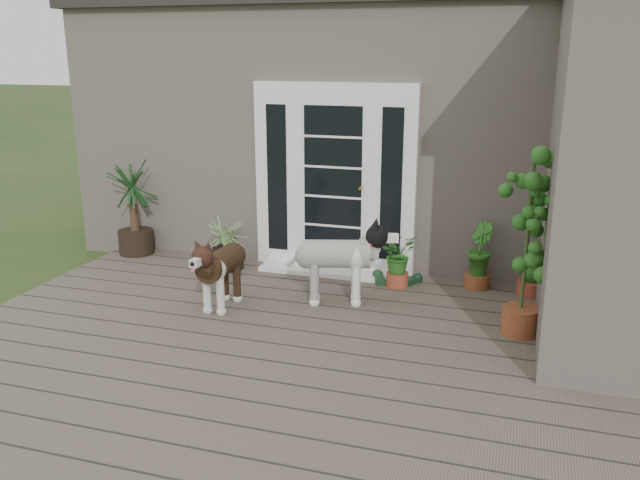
% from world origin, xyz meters
% --- Properties ---
extents(deck, '(6.20, 4.60, 0.12)m').
position_xyz_m(deck, '(0.00, 0.40, 0.06)').
color(deck, '#6B5B4C').
rests_on(deck, ground).
extents(house_main, '(7.40, 4.00, 3.10)m').
position_xyz_m(house_main, '(0.00, 4.65, 1.55)').
color(house_main, '#665E54').
rests_on(house_main, ground).
extents(roof_main, '(7.60, 4.20, 0.20)m').
position_xyz_m(roof_main, '(0.00, 4.65, 3.20)').
color(roof_main, '#2D2826').
rests_on(roof_main, house_main).
extents(door_unit, '(1.90, 0.14, 2.15)m').
position_xyz_m(door_unit, '(-0.20, 2.60, 1.19)').
color(door_unit, white).
rests_on(door_unit, deck).
extents(door_step, '(1.60, 0.40, 0.05)m').
position_xyz_m(door_step, '(-0.20, 2.40, 0.14)').
color(door_step, white).
rests_on(door_step, deck).
extents(brindle_dog, '(0.37, 0.83, 0.69)m').
position_xyz_m(brindle_dog, '(-0.90, 1.05, 0.46)').
color(brindle_dog, '#392515').
rests_on(brindle_dog, deck).
extents(white_dog, '(0.99, 0.63, 0.76)m').
position_xyz_m(white_dog, '(0.15, 1.51, 0.50)').
color(white_dog, beige).
rests_on(white_dog, deck).
extents(spider_plant, '(0.79, 0.79, 0.66)m').
position_xyz_m(spider_plant, '(-1.39, 2.20, 0.45)').
color(spider_plant, '#8BA767').
rests_on(spider_plant, deck).
extents(yucca, '(0.96, 0.96, 1.20)m').
position_xyz_m(yucca, '(-2.75, 2.40, 0.72)').
color(yucca, black).
rests_on(yucca, deck).
extents(herb_a, '(0.52, 0.52, 0.48)m').
position_xyz_m(herb_a, '(0.65, 2.18, 0.36)').
color(herb_a, '#1B601D').
rests_on(herb_a, deck).
extents(herb_b, '(0.41, 0.41, 0.52)m').
position_xyz_m(herb_b, '(1.49, 2.40, 0.38)').
color(herb_b, '#245518').
rests_on(herb_b, deck).
extents(herb_c, '(0.38, 0.38, 0.48)m').
position_xyz_m(herb_c, '(2.05, 2.34, 0.36)').
color(herb_c, '#2B621C').
rests_on(herb_c, deck).
extents(sapling, '(0.60, 0.60, 1.78)m').
position_xyz_m(sapling, '(1.95, 1.27, 1.01)').
color(sapling, '#2C641C').
rests_on(sapling, deck).
extents(clog_left, '(0.25, 0.34, 0.09)m').
position_xyz_m(clog_left, '(0.43, 2.26, 0.17)').
color(clog_left, '#16381E').
rests_on(clog_left, deck).
extents(clog_right, '(0.26, 0.31, 0.08)m').
position_xyz_m(clog_right, '(0.79, 2.32, 0.16)').
color(clog_right, black).
rests_on(clog_right, deck).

